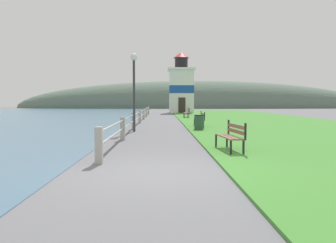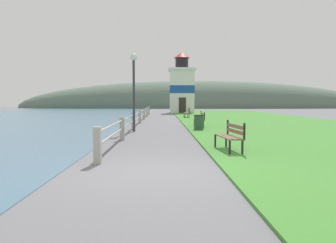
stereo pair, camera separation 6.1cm
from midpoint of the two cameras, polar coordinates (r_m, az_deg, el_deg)
name	(u,v)px [view 2 (the right image)]	position (r m, az deg, el deg)	size (l,w,h in m)	color
ground_plane	(154,172)	(7.27, -2.25, -8.83)	(160.00, 160.00, 0.00)	slate
grass_verge	(258,121)	(26.16, 15.46, 0.11)	(12.00, 53.87, 0.06)	#428433
seawall_railing	(140,116)	(22.94, -4.87, 1.04)	(0.18, 29.71, 0.92)	#A8A399
park_bench_near	(231,135)	(10.22, 11.03, -2.24)	(0.63, 1.67, 0.94)	brown
park_bench_midway	(200,118)	(19.45, 5.72, 0.56)	(0.49, 1.90, 0.94)	brown
park_bench_far	(187,112)	(30.11, 3.46, 1.64)	(0.48, 1.66, 0.94)	brown
lighthouse	(182,87)	(43.21, 2.45, 5.97)	(3.54, 3.54, 7.92)	white
trash_bin	(199,123)	(17.30, 5.49, -0.20)	(0.54, 0.54, 0.84)	#2D5138
lamp_post	(134,78)	(16.77, -5.89, 7.59)	(0.36, 0.36, 3.96)	#333338
distant_hillside	(198,108)	(73.45, 5.25, 2.37)	(80.00, 16.00, 12.00)	#566B5B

